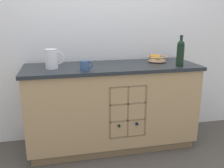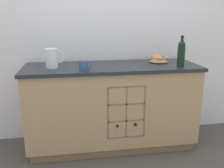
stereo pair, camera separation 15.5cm
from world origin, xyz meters
name	(u,v)px [view 2 (the right image)]	position (x,y,z in m)	size (l,w,h in m)	color
ground_plane	(112,144)	(0.00, 0.00, 0.00)	(14.00, 14.00, 0.00)	#4C4742
back_wall	(107,28)	(0.00, 0.36, 1.27)	(4.40, 0.06, 2.55)	white
kitchen_island	(112,106)	(0.00, 0.00, 0.46)	(1.81, 0.61, 0.91)	olive
fruit_bowl	(158,59)	(0.53, 0.09, 0.96)	(0.22, 0.22, 0.08)	tan
white_pitcher	(52,58)	(-0.60, -0.03, 1.01)	(0.19, 0.13, 0.19)	white
ceramic_mug	(84,65)	(-0.30, -0.17, 0.96)	(0.12, 0.09, 0.09)	#385684
standing_wine_bottle	(181,53)	(0.67, -0.18, 1.05)	(0.08, 0.08, 0.31)	black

